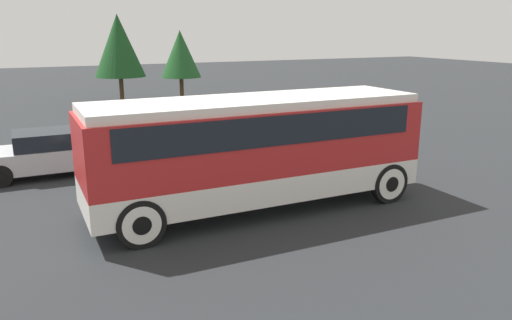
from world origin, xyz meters
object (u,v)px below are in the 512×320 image
object	(u,v)px
parked_car_near	(59,152)
tour_bus	(259,143)
parked_car_mid	(188,134)
parked_car_far	(264,119)

from	to	relation	value
parked_car_near	tour_bus	bearing A→B (deg)	-52.17
tour_bus	parked_car_mid	size ratio (longest dim) A/B	1.96
parked_car_near	parked_car_mid	bearing A→B (deg)	15.27
tour_bus	parked_car_near	distance (m)	7.64
parked_car_near	parked_car_far	xyz separation A→B (m)	(9.17, 2.78, -0.04)
parked_car_near	parked_car_far	size ratio (longest dim) A/B	1.05
parked_car_far	parked_car_mid	bearing A→B (deg)	-161.24
parked_car_near	parked_car_far	bearing A→B (deg)	16.86
parked_car_near	parked_car_far	distance (m)	9.59
tour_bus	parked_car_near	size ratio (longest dim) A/B	1.92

